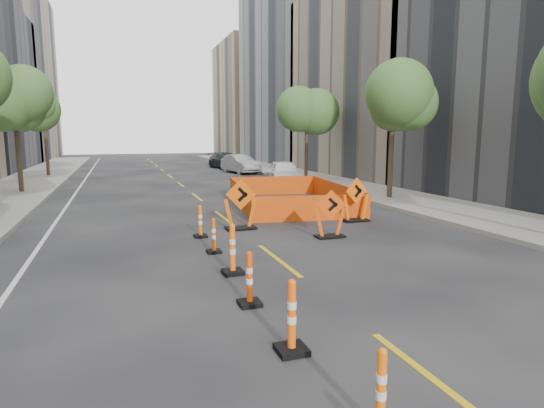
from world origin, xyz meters
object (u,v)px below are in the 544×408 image
object	(u,v)px
channelizer_2	(292,316)
chevron_sign_left	(241,204)
channelizer_3	(250,279)
parked_car_far	(226,161)
parked_car_near	(284,172)
chevron_sign_right	(356,200)
channelizer_5	(214,236)
parked_car_mid	(240,164)
chevron_sign_center	(330,214)
channelizer_4	(233,249)
channelizer_1	(381,391)
channelizer_6	(200,221)

from	to	relation	value
channelizer_2	chevron_sign_left	xyz separation A→B (m)	(1.50, 8.43, 0.28)
channelizer_3	parked_car_far	distance (m)	33.61
parked_car_near	chevron_sign_right	bearing A→B (deg)	-89.52
chevron_sign_right	parked_car_near	bearing A→B (deg)	69.43
channelizer_2	chevron_sign_right	world-z (taller)	chevron_sign_right
channelizer_5	parked_car_mid	distance (m)	24.72
channelizer_2	channelizer_3	distance (m)	1.92
channelizer_5	parked_car_near	bearing A→B (deg)	63.34
channelizer_3	chevron_sign_center	size ratio (longest dim) A/B	0.70
chevron_sign_right	parked_car_near	world-z (taller)	chevron_sign_right
channelizer_2	parked_car_mid	size ratio (longest dim) A/B	0.24
chevron_sign_left	parked_car_far	xyz separation A→B (m)	(5.64, 26.32, -0.11)
channelizer_3	parked_car_mid	world-z (taller)	parked_car_mid
parked_car_mid	chevron_sign_center	bearing A→B (deg)	-108.72
channelizer_4	parked_car_near	distance (m)	18.25
channelizer_1	parked_car_mid	world-z (taller)	parked_car_mid
parked_car_mid	parked_car_far	distance (m)	5.28
channelizer_1	channelizer_3	bearing A→B (deg)	94.42
chevron_sign_left	channelizer_5	bearing A→B (deg)	-94.29
parked_car_near	chevron_sign_center	bearing A→B (deg)	-96.08
chevron_sign_center	channelizer_3	bearing A→B (deg)	-106.99
channelizer_6	parked_car_far	size ratio (longest dim) A/B	0.20
parked_car_near	channelizer_3	bearing A→B (deg)	-103.25
channelizer_3	chevron_sign_right	size ratio (longest dim) A/B	0.64
chevron_sign_left	parked_car_mid	distance (m)	21.77
channelizer_1	channelizer_6	bearing A→B (deg)	91.05
channelizer_4	parked_car_far	bearing A→B (deg)	77.17
channelizer_2	chevron_sign_right	bearing A→B (deg)	55.93
chevron_sign_left	parked_car_mid	bearing A→B (deg)	99.11
chevron_sign_left	chevron_sign_right	distance (m)	4.21
channelizer_2	parked_car_far	xyz separation A→B (m)	(7.14, 34.75, 0.17)
channelizer_6	parked_car_near	world-z (taller)	parked_car_near
channelizer_6	chevron_sign_right	bearing A→B (deg)	7.56
chevron_sign_left	chevron_sign_center	size ratio (longest dim) A/B	1.14
channelizer_2	chevron_sign_center	bearing A→B (deg)	59.85
channelizer_1	parked_car_near	xyz separation A→B (m)	(7.25, 22.46, 0.28)
channelizer_1	channelizer_3	xyz separation A→B (m)	(-0.30, 3.85, 0.04)
parked_car_near	parked_car_mid	distance (m)	8.94
channelizer_4	chevron_sign_center	world-z (taller)	chevron_sign_center
channelizer_2	channelizer_3	size ratio (longest dim) A/B	1.08
chevron_sign_center	channelizer_4	bearing A→B (deg)	-121.56
parked_car_mid	channelizer_6	bearing A→B (deg)	-118.32
channelizer_1	channelizer_2	world-z (taller)	channelizer_2
channelizer_6	parked_car_far	distance (m)	27.97
channelizer_1	chevron_sign_center	bearing A→B (deg)	67.27
channelizer_2	chevron_sign_left	bearing A→B (deg)	79.91
channelizer_2	channelizer_6	distance (m)	7.69
channelizer_4	chevron_sign_left	size ratio (longest dim) A/B	0.68
chevron_sign_left	parked_car_near	bearing A→B (deg)	87.66
channelizer_5	chevron_sign_left	size ratio (longest dim) A/B	0.56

